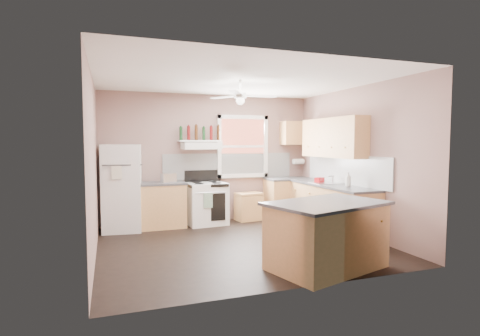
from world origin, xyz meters
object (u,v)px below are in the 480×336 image
object	(u,v)px
island	(326,237)
stove	(206,204)
cart	(249,208)
refrigerator	(122,188)
toaster	(168,178)

from	to	relation	value
island	stove	bearing A→B (deg)	88.88
cart	island	size ratio (longest dim) A/B	0.37
refrigerator	stove	distance (m)	1.70
cart	island	world-z (taller)	island
stove	cart	distance (m)	0.99
toaster	stove	distance (m)	0.96
toaster	island	xyz separation A→B (m)	(1.63, -3.12, -0.56)
refrigerator	cart	distance (m)	2.68
stove	island	distance (m)	3.28
cart	toaster	bearing A→B (deg)	176.13
stove	cart	size ratio (longest dim) A/B	1.57
stove	cart	bearing A→B (deg)	0.29
stove	cart	world-z (taller)	stove
stove	island	size ratio (longest dim) A/B	0.58
refrigerator	cart	bearing A→B (deg)	8.79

